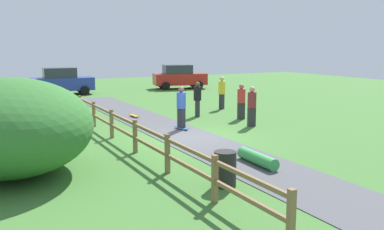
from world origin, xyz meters
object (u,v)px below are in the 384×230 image
object	(u,v)px
parked_car_blue	(62,81)
parked_car_red	(179,77)
skater_riding	(181,106)
bystander_red	(241,100)
bystander_black	(197,97)
bystander_maroon	(252,104)
trash_bin	(225,169)
bush_large	(9,126)
bystander_yellow	(222,91)
skater_fallen	(255,159)
skateboard_loose	(134,116)

from	to	relation	value
parked_car_blue	parked_car_red	bearing A→B (deg)	0.05
skater_riding	bystander_red	xyz separation A→B (m)	(3.69, 1.04, -0.09)
bystander_black	bystander_maroon	bearing A→B (deg)	-75.70
trash_bin	skater_riding	xyz separation A→B (m)	(2.25, 7.04, 0.57)
bush_large	bystander_maroon	xyz separation A→B (m)	(9.93, 2.61, -0.36)
skater_riding	bush_large	bearing A→B (deg)	-154.14
bystander_red	bystander_yellow	xyz separation A→B (m)	(0.87, 3.19, 0.07)
bush_large	parked_car_red	world-z (taller)	bush_large
bystander_red	parked_car_blue	size ratio (longest dim) A/B	0.39
skater_riding	skater_fallen	size ratio (longest dim) A/B	1.05
bush_large	skateboard_loose	distance (m)	9.58
bystander_black	parked_car_blue	world-z (taller)	parked_car_blue
trash_bin	skateboard_loose	xyz separation A→B (m)	(1.57, 10.91, -0.36)
bush_large	bystander_yellow	world-z (taller)	bush_large
skater_riding	bystander_yellow	bearing A→B (deg)	42.80
bystander_black	trash_bin	bearing A→B (deg)	-114.61
trash_bin	parked_car_blue	bearing A→B (deg)	88.92
skater_riding	bystander_maroon	size ratio (longest dim) A/B	1.03
skater_fallen	bystander_maroon	size ratio (longest dim) A/B	0.98
bush_large	bystander_yellow	size ratio (longest dim) A/B	2.99
bystander_yellow	bush_large	bearing A→B (deg)	-146.54
parked_car_red	bystander_black	bearing A→B (deg)	-112.24
skater_riding	bystander_red	size ratio (longest dim) A/B	1.06
bystander_yellow	parked_car_red	world-z (taller)	parked_car_red
skater_fallen	skateboard_loose	bearing A→B (deg)	91.39
skateboard_loose	bystander_maroon	distance (m)	5.98
skateboard_loose	bystander_black	size ratio (longest dim) A/B	0.47
skater_riding	bystander_black	xyz separation A→B (m)	(2.19, 2.65, -0.07)
bystander_yellow	bystander_black	bearing A→B (deg)	-146.37
bystander_red	bystander_black	bearing A→B (deg)	132.98
bystander_yellow	skater_fallen	bearing A→B (deg)	-116.46
skater_riding	skater_fallen	xyz separation A→B (m)	(-0.44, -5.84, -0.82)
skater_riding	parked_car_red	bearing A→B (deg)	64.32
bystander_yellow	bystander_black	world-z (taller)	bystander_yellow
skater_fallen	bystander_yellow	world-z (taller)	bystander_yellow
skater_riding	bystander_yellow	xyz separation A→B (m)	(4.57, 4.23, -0.03)
trash_bin	skater_riding	bearing A→B (deg)	72.30
skater_riding	skateboard_loose	xyz separation A→B (m)	(-0.68, 3.87, -0.93)
trash_bin	bystander_red	xyz separation A→B (m)	(5.94, 8.08, 0.48)
trash_bin	skateboard_loose	size ratio (longest dim) A/B	1.11
bystander_maroon	skater_riding	bearing A→B (deg)	166.67
bystander_red	parked_car_blue	xyz separation A→B (m)	(-5.52, 14.40, 0.03)
skater_fallen	bystander_maroon	distance (m)	6.24
skater_fallen	bystander_red	bearing A→B (deg)	58.95
skater_fallen	parked_car_red	bearing A→B (deg)	69.71
parked_car_blue	bystander_red	bearing A→B (deg)	-69.03
trash_bin	parked_car_blue	size ratio (longest dim) A/B	0.21
bush_large	parked_car_blue	distance (m)	19.44
bystander_yellow	parked_car_red	xyz separation A→B (m)	(2.86, 11.21, -0.03)
trash_bin	skateboard_loose	bearing A→B (deg)	81.81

